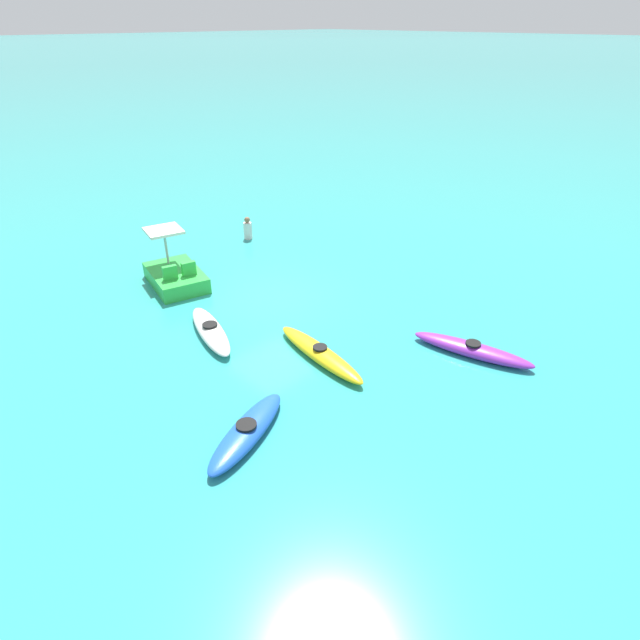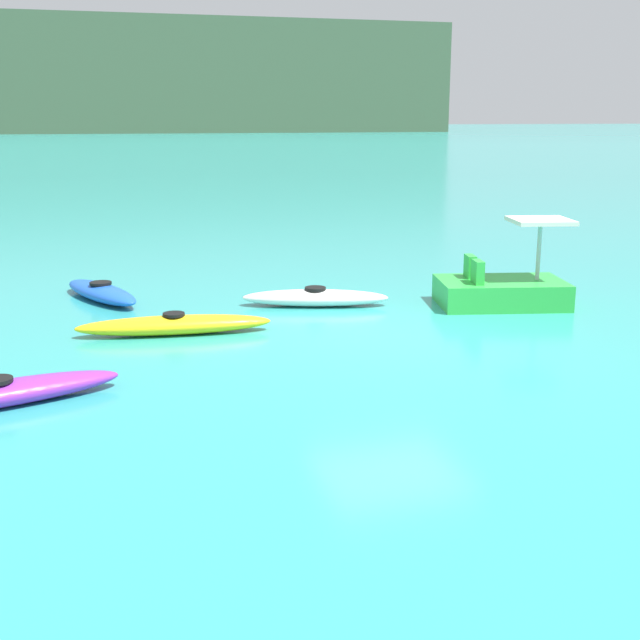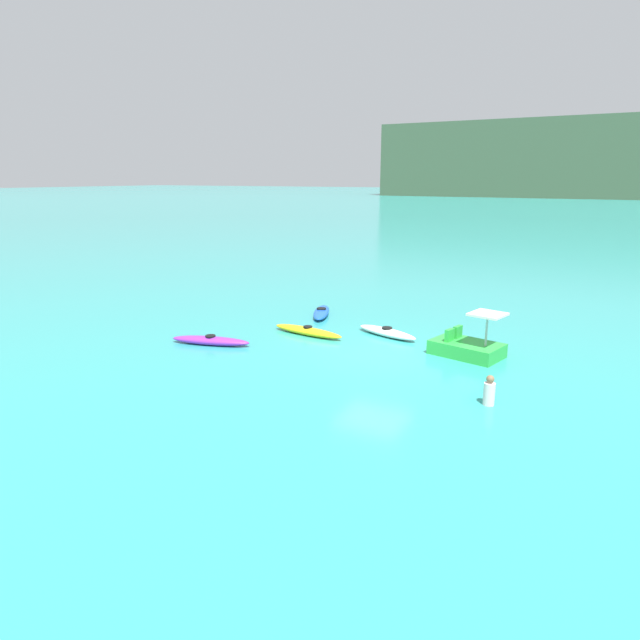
{
  "view_description": "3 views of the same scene",
  "coord_description": "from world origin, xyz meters",
  "px_view_note": "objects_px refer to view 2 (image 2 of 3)",
  "views": [
    {
      "loc": [
        -11.51,
        9.03,
        7.59
      ],
      "look_at": [
        -2.5,
        0.31,
        0.38
      ],
      "focal_mm": 29.61,
      "sensor_mm": 36.0,
      "label": 1
    },
    {
      "loc": [
        -5.09,
        -12.51,
        3.6
      ],
      "look_at": [
        -1.15,
        0.37,
        0.28
      ],
      "focal_mm": 46.87,
      "sensor_mm": 36.0,
      "label": 2
    },
    {
      "loc": [
        7.43,
        -17.87,
        6.25
      ],
      "look_at": [
        -3.21,
        1.82,
        0.52
      ],
      "focal_mm": 31.58,
      "sensor_mm": 36.0,
      "label": 3
    }
  ],
  "objects_px": {
    "pedal_boat_green": "(502,288)",
    "kayak_white": "(315,298)",
    "kayak_blue": "(101,292)",
    "kayak_yellow": "(174,325)"
  },
  "relations": [
    {
      "from": "kayak_white",
      "to": "pedal_boat_green",
      "type": "distance_m",
      "value": 3.62
    },
    {
      "from": "kayak_blue",
      "to": "kayak_yellow",
      "type": "height_order",
      "value": "same"
    },
    {
      "from": "pedal_boat_green",
      "to": "kayak_white",
      "type": "bearing_deg",
      "value": 163.86
    },
    {
      "from": "kayak_blue",
      "to": "kayak_white",
      "type": "bearing_deg",
      "value": -23.96
    },
    {
      "from": "kayak_yellow",
      "to": "pedal_boat_green",
      "type": "xyz_separation_m",
      "value": [
        6.37,
        0.36,
        0.17
      ]
    },
    {
      "from": "kayak_blue",
      "to": "pedal_boat_green",
      "type": "bearing_deg",
      "value": -20.4
    },
    {
      "from": "kayak_blue",
      "to": "kayak_white",
      "type": "distance_m",
      "value": 4.31
    },
    {
      "from": "kayak_white",
      "to": "kayak_yellow",
      "type": "relative_size",
      "value": 0.87
    },
    {
      "from": "kayak_blue",
      "to": "pedal_boat_green",
      "type": "xyz_separation_m",
      "value": [
        7.42,
        -2.76,
        0.17
      ]
    },
    {
      "from": "kayak_blue",
      "to": "kayak_yellow",
      "type": "bearing_deg",
      "value": -71.43
    }
  ]
}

